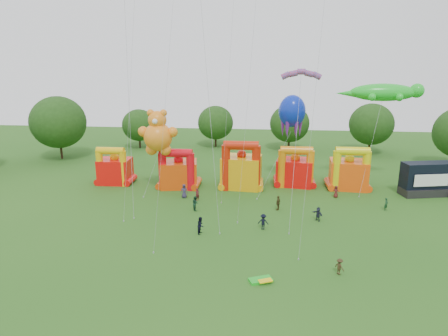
# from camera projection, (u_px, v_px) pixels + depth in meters

# --- Properties ---
(ground) EXTENTS (160.00, 160.00, 0.00)m
(ground) POSITION_uv_depth(u_px,v_px,m) (232.00, 288.00, 33.69)
(ground) COLOR #235618
(ground) RESTS_ON ground
(tree_ring) EXTENTS (120.81, 122.89, 12.07)m
(tree_ring) POSITION_uv_depth(u_px,v_px,m) (219.00, 215.00, 32.74)
(tree_ring) COLOR #352314
(tree_ring) RESTS_ON ground
(bouncy_castle_0) EXTENTS (4.77, 3.85, 5.99)m
(bouncy_castle_0) POSITION_uv_depth(u_px,v_px,m) (115.00, 169.00, 61.56)
(bouncy_castle_0) COLOR red
(bouncy_castle_0) RESTS_ON ground
(bouncy_castle_1) EXTENTS (6.00, 5.12, 6.20)m
(bouncy_castle_1) POSITION_uv_depth(u_px,v_px,m) (178.00, 172.00, 59.73)
(bouncy_castle_1) COLOR #D8410B
(bouncy_castle_1) RESTS_ON ground
(bouncy_castle_2) EXTENTS (6.07, 5.06, 7.42)m
(bouncy_castle_2) POSITION_uv_depth(u_px,v_px,m) (241.00, 170.00, 59.34)
(bouncy_castle_2) COLOR orange
(bouncy_castle_2) RESTS_ON ground
(bouncy_castle_3) EXTENTS (5.90, 5.02, 6.34)m
(bouncy_castle_3) POSITION_uv_depth(u_px,v_px,m) (295.00, 170.00, 60.63)
(bouncy_castle_3) COLOR red
(bouncy_castle_3) RESTS_ON ground
(bouncy_castle_4) EXTENTS (5.70, 4.72, 6.62)m
(bouncy_castle_4) POSITION_uv_depth(u_px,v_px,m) (349.00, 172.00, 59.02)
(bouncy_castle_4) COLOR #F14C0D
(bouncy_castle_4) RESTS_ON ground
(stage_trailer) EXTENTS (7.62, 4.16, 4.76)m
(stage_trailer) POSITION_uv_depth(u_px,v_px,m) (427.00, 179.00, 56.32)
(stage_trailer) COLOR black
(stage_trailer) RESTS_ON ground
(teddy_bear_kite) EXTENTS (5.72, 5.37, 12.05)m
(teddy_bear_kite) POSITION_uv_depth(u_px,v_px,m) (156.00, 145.00, 56.48)
(teddy_bear_kite) COLOR orange
(teddy_bear_kite) RESTS_ON ground
(gecko_kite) EXTENTS (12.54, 8.95, 15.41)m
(gecko_kite) POSITION_uv_depth(u_px,v_px,m) (374.00, 135.00, 57.48)
(gecko_kite) COLOR green
(gecko_kite) RESTS_ON ground
(octopus_kite) EXTENTS (7.04, 11.24, 13.63)m
(octopus_kite) POSITION_uv_depth(u_px,v_px,m) (278.00, 153.00, 58.50)
(octopus_kite) COLOR #0B24AE
(octopus_kite) RESTS_ON ground
(parafoil_kites) EXTENTS (26.08, 11.87, 28.45)m
(parafoil_kites) POSITION_uv_depth(u_px,v_px,m) (189.00, 110.00, 46.08)
(parafoil_kites) COLOR red
(parafoil_kites) RESTS_ON ground
(diamond_kites) EXTENTS (22.57, 21.51, 43.16)m
(diamond_kites) POSITION_uv_depth(u_px,v_px,m) (216.00, 74.00, 44.27)
(diamond_kites) COLOR red
(diamond_kites) RESTS_ON ground
(folded_kite_bundle) EXTENTS (2.23, 1.69, 0.31)m
(folded_kite_bundle) POSITION_uv_depth(u_px,v_px,m) (261.00, 280.00, 34.59)
(folded_kite_bundle) COLOR green
(folded_kite_bundle) RESTS_ON ground
(spectator_0) EXTENTS (1.02, 0.71, 1.97)m
(spectator_0) POSITION_uv_depth(u_px,v_px,m) (184.00, 191.00, 55.36)
(spectator_0) COLOR #322B49
(spectator_0) RESTS_ON ground
(spectator_1) EXTENTS (0.74, 0.74, 1.74)m
(spectator_1) POSITION_uv_depth(u_px,v_px,m) (197.00, 194.00, 54.36)
(spectator_1) COLOR #55181D
(spectator_1) RESTS_ON ground
(spectator_2) EXTENTS (1.08, 1.15, 1.89)m
(spectator_2) POSITION_uv_depth(u_px,v_px,m) (195.00, 203.00, 50.78)
(spectator_2) COLOR #163825
(spectator_2) RESTS_ON ground
(spectator_3) EXTENTS (1.27, 0.82, 1.85)m
(spectator_3) POSITION_uv_depth(u_px,v_px,m) (263.00, 222.00, 45.03)
(spectator_3) COLOR black
(spectator_3) RESTS_ON ground
(spectator_4) EXTENTS (0.92, 1.22, 1.92)m
(spectator_4) POSITION_uv_depth(u_px,v_px,m) (278.00, 203.00, 50.86)
(spectator_4) COLOR #44391B
(spectator_4) RESTS_ON ground
(spectator_5) EXTENTS (1.37, 1.58, 1.72)m
(spectator_5) POSITION_uv_depth(u_px,v_px,m) (318.00, 214.00, 47.47)
(spectator_5) COLOR #202436
(spectator_5) RESTS_ON ground
(spectator_6) EXTENTS (0.99, 0.93, 1.71)m
(spectator_6) POSITION_uv_depth(u_px,v_px,m) (336.00, 192.00, 55.55)
(spectator_6) COLOR #591C19
(spectator_6) RESTS_ON ground
(spectator_7) EXTENTS (0.69, 0.71, 1.64)m
(spectator_7) POSITION_uv_depth(u_px,v_px,m) (386.00, 204.00, 50.84)
(spectator_7) COLOR #183C20
(spectator_7) RESTS_ON ground
(spectator_8) EXTENTS (0.90, 1.07, 1.96)m
(spectator_8) POSITION_uv_depth(u_px,v_px,m) (201.00, 225.00, 43.93)
(spectator_8) COLOR black
(spectator_8) RESTS_ON ground
(spectator_9) EXTENTS (1.06, 1.14, 1.54)m
(spectator_9) POSITION_uv_depth(u_px,v_px,m) (340.00, 267.00, 35.59)
(spectator_9) COLOR #362815
(spectator_9) RESTS_ON ground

